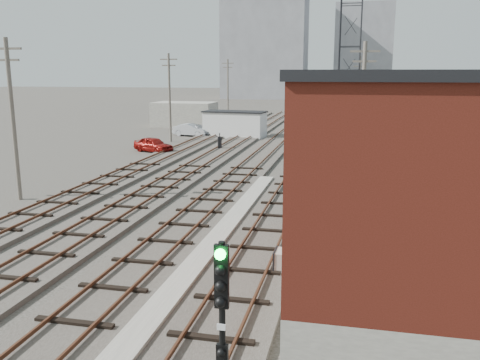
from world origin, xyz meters
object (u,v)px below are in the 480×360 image
(car_red, at_px, (153,145))
(car_silver, at_px, (191,130))
(car_grey, at_px, (198,130))
(signal_mast, at_px, (222,328))
(site_trailer, at_px, (235,124))
(switch_stand, at_px, (220,143))

(car_red, height_order, car_silver, car_silver)
(car_red, relative_size, car_grey, 0.90)
(car_red, xyz_separation_m, car_grey, (0.49, 12.16, -0.03))
(signal_mast, height_order, car_silver, signal_mast)
(site_trailer, bearing_deg, car_grey, -174.54)
(car_silver, bearing_deg, site_trailer, -75.11)
(switch_stand, relative_size, car_red, 0.37)
(signal_mast, distance_m, car_silver, 49.03)
(car_grey, bearing_deg, signal_mast, -146.19)
(signal_mast, bearing_deg, car_silver, 108.53)
(site_trailer, relative_size, car_grey, 1.61)
(switch_stand, xyz_separation_m, car_red, (-5.62, -2.41, -0.02))
(signal_mast, distance_m, car_red, 37.92)
(car_silver, xyz_separation_m, car_grey, (0.66, 0.31, -0.06))
(car_silver, bearing_deg, car_red, -167.12)
(car_red, xyz_separation_m, car_silver, (-0.17, 11.85, 0.02))
(signal_mast, relative_size, site_trailer, 0.58)
(site_trailer, xyz_separation_m, car_grey, (-4.34, 0.06, -0.82))
(car_silver, relative_size, car_grey, 0.96)
(signal_mast, distance_m, car_grey, 49.11)
(switch_stand, distance_m, site_trailer, 9.75)
(car_red, bearing_deg, car_silver, 24.77)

